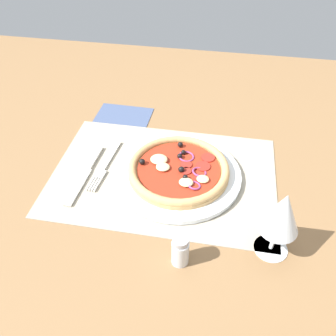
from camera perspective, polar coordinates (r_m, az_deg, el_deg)
ground_plane at (r=83.14cm, az=-0.71°, el=-1.81°), size 190.00×140.00×2.40cm
placemat at (r=82.17cm, az=-0.72°, el=-1.11°), size 51.50×35.30×0.40cm
plate at (r=81.51cm, az=1.74°, el=-0.84°), size 28.71×28.71×1.13cm
pizza at (r=80.37cm, az=1.77°, el=0.01°), size 23.09×23.09×2.69cm
fork at (r=84.82cm, az=-10.28°, el=0.11°), size 3.15×18.06×0.44cm
knife at (r=83.88cm, az=-13.32°, el=-1.01°), size 2.71×20.06×0.62cm
wine_glass at (r=63.91cm, az=17.98°, el=-7.03°), size 7.20×7.20×14.90cm
napkin at (r=100.91cm, az=-7.47°, el=7.88°), size 15.68×14.17×0.36cm
pepper_shaker at (r=64.85cm, az=1.99°, el=-13.23°), size 3.20×3.20×6.70cm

